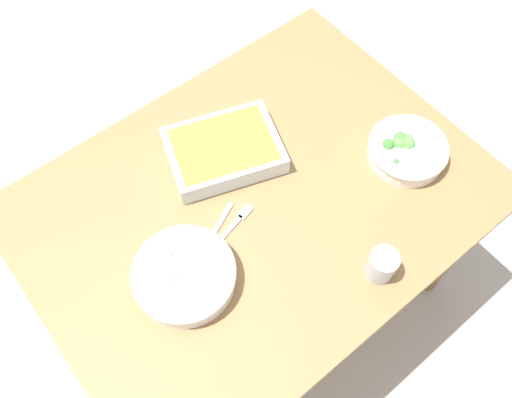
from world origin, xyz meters
name	(u,v)px	position (x,y,z in m)	size (l,w,h in m)	color
ground_plane	(256,292)	(0.00, 0.00, 0.00)	(6.00, 6.00, 0.00)	#B2A899
dining_table	(256,215)	(0.00, 0.00, 0.65)	(1.20, 0.90, 0.74)	olive
stew_bowl	(184,275)	(-0.28, -0.07, 0.77)	(0.25, 0.25, 0.06)	white
broccoli_bowl	(407,150)	(0.41, -0.15, 0.77)	(0.22, 0.22, 0.07)	white
baking_dish	(224,150)	(0.02, 0.16, 0.77)	(0.36, 0.31, 0.06)	silver
drink_cup	(381,266)	(0.11, -0.35, 0.78)	(0.07, 0.07, 0.08)	#B2BCC6
spoon_by_stew	(211,237)	(-0.16, -0.02, 0.74)	(0.17, 0.09, 0.01)	silver
fork_on_table	(232,226)	(-0.10, -0.03, 0.74)	(0.18, 0.06, 0.01)	silver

